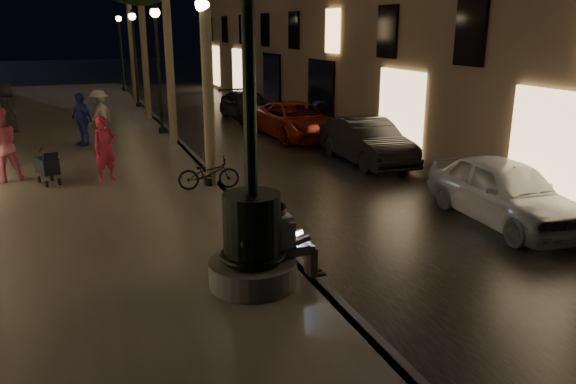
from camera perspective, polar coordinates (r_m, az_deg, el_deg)
name	(u,v)px	position (r m, az deg, el deg)	size (l,w,h in m)	color
ground	(175,142)	(21.52, -11.39, 5.00)	(120.00, 120.00, 0.00)	black
cobble_lane	(252,136)	(22.19, -3.71, 5.65)	(6.00, 45.00, 0.02)	black
promenade	(60,147)	(21.24, -22.11, 4.24)	(8.00, 45.00, 0.20)	slate
curb_strip	(175,139)	(21.50, -11.41, 5.26)	(0.25, 45.00, 0.20)	#59595B
fountain_lamppost	(252,224)	(8.71, -3.68, -3.28)	(1.40, 1.40, 5.21)	#59595B
seated_man_laptop	(289,238)	(9.00, 0.09, -4.68)	(0.95, 0.32, 1.32)	gray
lamp_curb_a	(205,66)	(14.22, -8.42, 12.59)	(0.36, 0.36, 4.81)	black
lamp_curb_b	(157,52)	(22.08, -13.12, 13.65)	(0.36, 0.36, 4.81)	black
lamp_curb_c	(134,46)	(30.02, -15.35, 14.12)	(0.36, 0.36, 4.81)	black
lamp_curb_d	(120,42)	(37.98, -16.66, 14.39)	(0.36, 0.36, 4.81)	black
stroller	(47,166)	(15.79, -23.25, 2.45)	(0.62, 0.97, 0.98)	black
car_front	(505,191)	(13.10, 21.17, 0.09)	(1.68, 4.17, 1.42)	#9B9EA2
car_second	(367,141)	(17.85, 7.98, 5.14)	(1.48, 4.24, 1.40)	black
car_third	(296,120)	(21.90, 0.79, 7.30)	(2.24, 4.85, 1.35)	#9C2413
car_rear	(248,106)	(26.38, -4.12, 8.73)	(1.78, 4.37, 1.27)	#2D2D32
pedestrian_red	(105,149)	(15.57, -18.11, 4.21)	(0.63, 0.42, 1.73)	#CD294A
pedestrian_pink	(1,145)	(16.52, -27.15, 4.28)	(0.95, 0.74, 1.96)	pink
pedestrian_white	(100,115)	(21.38, -18.59, 7.42)	(1.18, 0.68, 1.82)	silver
pedestrian_blue	(82,119)	(20.62, -20.24, 6.94)	(1.06, 0.44, 1.81)	#282D93
pedestrian_dark	(7,108)	(24.35, -26.61, 7.64)	(0.93, 0.60, 1.90)	#333237
bicycle	(209,173)	(14.26, -8.06, 1.88)	(0.53, 1.53, 0.80)	black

